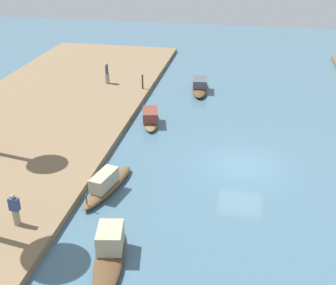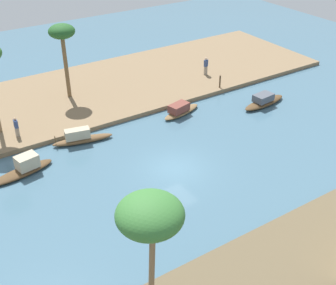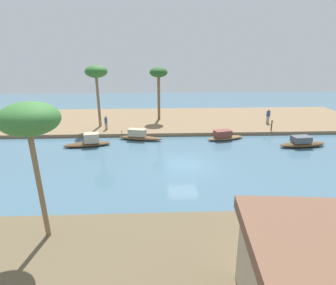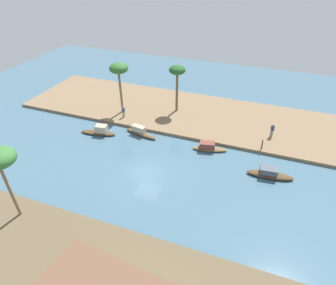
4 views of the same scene
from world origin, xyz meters
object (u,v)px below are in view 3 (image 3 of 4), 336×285
sampan_upstream_small (139,136)px  sampan_foreground (224,136)px  sampan_with_red_awning (89,142)px  palm_tree_left_near (159,75)px  palm_tree_right_tall (29,121)px  sampan_downstream_large (302,143)px  person_on_near_bank (106,123)px  mooring_post (272,125)px  palm_tree_left_far (96,73)px  person_by_mooring (268,117)px

sampan_upstream_small → sampan_foreground: sampan_upstream_small is taller
sampan_with_red_awning → palm_tree_left_near: size_ratio=0.71×
palm_tree_left_near → palm_tree_right_tall: bearing=76.0°
sampan_downstream_large → palm_tree_left_near: (13.64, -10.14, 5.48)m
palm_tree_right_tall → person_on_near_bank: bearing=-89.9°
sampan_with_red_awning → sampan_downstream_large: sampan_with_red_awning is taller
person_on_near_bank → mooring_post: (-18.24, 1.26, -0.16)m
palm_tree_right_tall → palm_tree_left_far: bearing=-87.4°
sampan_upstream_small → sampan_downstream_large: size_ratio=0.97×
sampan_with_red_awning → sampan_downstream_large: 20.62m
sampan_upstream_small → palm_tree_left_near: size_ratio=0.71×
sampan_downstream_large → palm_tree_right_tall: bearing=29.2°
sampan_upstream_small → palm_tree_right_tall: size_ratio=0.68×
sampan_foreground → palm_tree_right_tall: bearing=38.7°
person_by_mooring → palm_tree_left_far: bearing=-13.0°
sampan_upstream_small → person_by_mooring: 15.94m
sampan_upstream_small → sampan_downstream_large: 16.03m
person_on_near_bank → palm_tree_right_tall: bearing=-177.8°
sampan_downstream_large → palm_tree_left_near: size_ratio=0.73×
sampan_with_red_awning → palm_tree_right_tall: bearing=84.0°
mooring_post → sampan_foreground: bearing=18.5°
person_on_near_bank → person_by_mooring: 19.09m
person_on_near_bank → palm_tree_right_tall: (-0.03, 19.30, 5.20)m
sampan_with_red_awning → mooring_post: 19.53m
sampan_with_red_awning → sampan_foreground: sampan_with_red_awning is taller
sampan_upstream_small → mooring_post: (-14.44, -1.63, 0.51)m
sampan_with_red_awning → sampan_downstream_large: size_ratio=0.97×
sampan_upstream_small → palm_tree_right_tall: (3.77, 16.40, 5.87)m
person_on_near_bank → palm_tree_right_tall: palm_tree_right_tall is taller
person_on_near_bank → mooring_post: size_ratio=1.34×
sampan_downstream_large → person_by_mooring: size_ratio=2.72×
sampan_foreground → person_by_mooring: size_ratio=2.33×
person_by_mooring → mooring_post: person_by_mooring is taller
person_by_mooring → palm_tree_left_far: palm_tree_left_far is taller
person_on_near_bank → sampan_downstream_large: bearing=-104.1°
sampan_downstream_large → palm_tree_right_tall: size_ratio=0.70×
sampan_upstream_small → sampan_with_red_awning: sampan_with_red_awning is taller
sampan_foreground → palm_tree_left_far: palm_tree_left_far is taller
mooring_post → sampan_upstream_small: bearing=6.4°
palm_tree_left_near → person_on_near_bank: bearing=36.9°
person_on_near_bank → mooring_post: person_on_near_bank is taller
mooring_post → palm_tree_left_far: palm_tree_left_far is taller
sampan_upstream_small → palm_tree_left_far: (4.72, -4.24, 5.93)m
sampan_with_red_awning → palm_tree_left_far: (-0.08, -5.89, 5.92)m
sampan_upstream_small → palm_tree_right_tall: palm_tree_right_tall is taller
palm_tree_left_near → palm_tree_left_far: size_ratio=0.93×
sampan_with_red_awning → person_on_near_bank: person_on_near_bank is taller
mooring_post → palm_tree_right_tall: 26.18m
palm_tree_left_far → sampan_upstream_small: bearing=138.1°
person_on_near_bank → palm_tree_left_near: bearing=-51.0°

